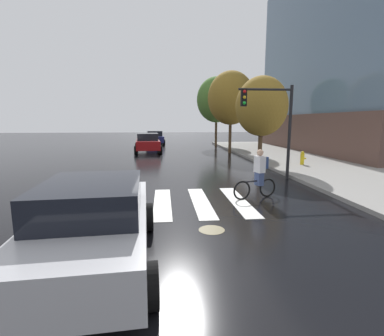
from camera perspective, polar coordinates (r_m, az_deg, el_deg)
The scene contains 12 objects.
ground_plane at distance 9.33m, azimuth -3.40°, elevation -6.99°, with size 120.00×120.00×0.00m, color black.
crosswalk_stripes at distance 9.32m, azimuth -5.97°, elevation -7.01°, with size 5.58×3.60×0.01m.
manhole_cover at distance 7.12m, azimuth 3.97°, elevation -12.28°, with size 0.64×0.64×0.01m, color #473D1E.
sedan_near at distance 5.54m, azimuth -18.96°, elevation -10.20°, with size 2.38×4.70×1.59m.
sedan_mid at distance 24.51m, azimuth -8.88°, elevation 5.09°, with size 2.47×4.84×1.63m.
sedan_far at distance 32.67m, azimuth -7.56°, elevation 6.09°, with size 2.43×4.64×1.55m.
cyclist at distance 9.96m, azimuth 13.23°, elevation -1.19°, with size 1.65×0.56×1.69m.
traffic_light_near at distance 13.29m, azimuth 15.88°, elevation 10.03°, with size 2.47×0.28×4.20m.
fire_hydrant at distance 17.56m, azimuth 21.30°, elevation 1.88°, with size 0.33×0.22×0.78m.
street_tree_near at distance 16.55m, azimuth 13.81°, elevation 11.92°, with size 2.87×2.87×5.10m.
street_tree_mid at distance 23.76m, azimuth 7.81°, elevation 13.75°, with size 3.72×3.72×6.62m.
street_tree_far at distance 29.75m, azimuth 4.93°, elevation 13.51°, with size 3.99×3.99×7.09m.
Camera 1 is at (-0.35, -8.95, 2.63)m, focal length 26.54 mm.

